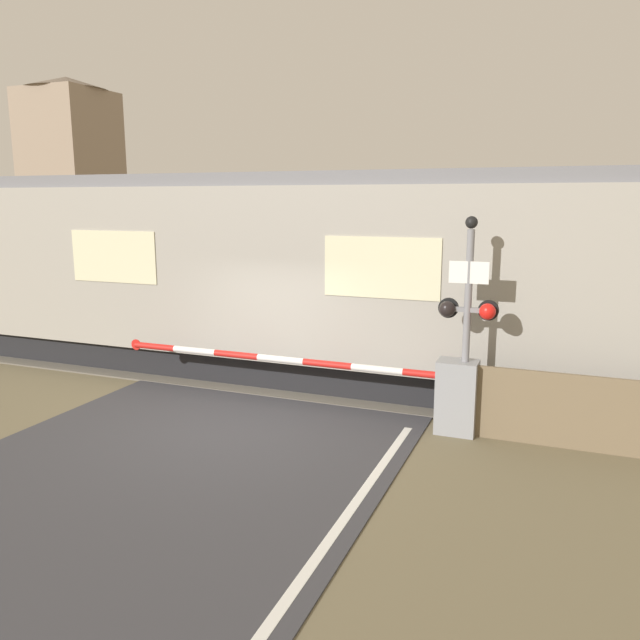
% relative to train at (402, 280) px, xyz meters
% --- Properties ---
extents(ground_plane, '(80.00, 80.00, 0.00)m').
position_rel_train_xyz_m(ground_plane, '(-1.92, -3.21, -2.04)').
color(ground_plane, '#6B6047').
extents(track_bed, '(36.00, 3.20, 0.13)m').
position_rel_train_xyz_m(track_bed, '(-1.92, 0.00, -2.02)').
color(track_bed, '#666056').
rests_on(track_bed, ground_plane).
extents(train, '(19.76, 2.82, 3.99)m').
position_rel_train_xyz_m(train, '(0.00, 0.00, 0.00)').
color(train, black).
rests_on(train, ground_plane).
extents(crossing_barrier, '(6.29, 0.44, 1.13)m').
position_rel_train_xyz_m(crossing_barrier, '(0.85, -2.08, -1.41)').
color(crossing_barrier, gray).
rests_on(crossing_barrier, ground_plane).
extents(signal_post, '(0.88, 0.26, 3.28)m').
position_rel_train_xyz_m(signal_post, '(1.52, -2.07, -0.17)').
color(signal_post, gray).
rests_on(signal_post, ground_plane).
extents(distant_building, '(5.22, 5.22, 11.01)m').
position_rel_train_xyz_m(distant_building, '(-26.95, 20.97, 3.54)').
color(distant_building, gray).
rests_on(distant_building, ground_plane).
extents(roadside_fence, '(4.20, 0.06, 1.10)m').
position_rel_train_xyz_m(roadside_fence, '(3.62, -2.11, -1.49)').
color(roadside_fence, '#726047').
rests_on(roadside_fence, ground_plane).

